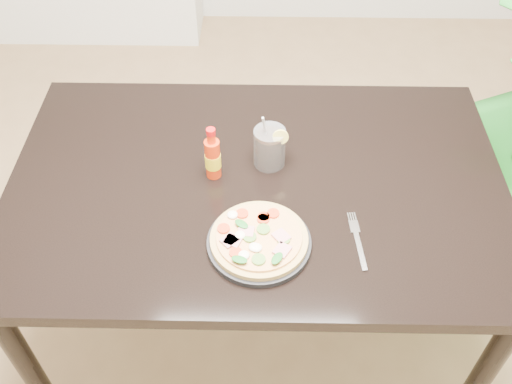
{
  "coord_description": "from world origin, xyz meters",
  "views": [
    {
      "loc": [
        0.3,
        -1.08,
        1.89
      ],
      "look_at": [
        0.28,
        -0.08,
        0.83
      ],
      "focal_mm": 40.0,
      "sensor_mm": 36.0,
      "label": 1
    }
  ],
  "objects_px": {
    "plate": "(259,243)",
    "hot_sauce_bottle": "(213,158)",
    "dining_table": "(257,200)",
    "fork": "(357,239)",
    "pizza": "(258,238)",
    "cola_cup": "(269,148)"
  },
  "relations": [
    {
      "from": "pizza",
      "to": "fork",
      "type": "xyz_separation_m",
      "value": [
        0.25,
        0.02,
        -0.02
      ]
    },
    {
      "from": "pizza",
      "to": "hot_sauce_bottle",
      "type": "relative_size",
      "value": 1.46
    },
    {
      "from": "hot_sauce_bottle",
      "to": "cola_cup",
      "type": "distance_m",
      "value": 0.17
    },
    {
      "from": "plate",
      "to": "cola_cup",
      "type": "bearing_deg",
      "value": 85.31
    },
    {
      "from": "dining_table",
      "to": "hot_sauce_bottle",
      "type": "xyz_separation_m",
      "value": [
        -0.12,
        0.02,
        0.15
      ]
    },
    {
      "from": "fork",
      "to": "cola_cup",
      "type": "bearing_deg",
      "value": 123.63
    },
    {
      "from": "pizza",
      "to": "dining_table",
      "type": "bearing_deg",
      "value": 91.88
    },
    {
      "from": "plate",
      "to": "pizza",
      "type": "xyz_separation_m",
      "value": [
        -0.0,
        -0.0,
        0.02
      ]
    },
    {
      "from": "hot_sauce_bottle",
      "to": "cola_cup",
      "type": "relative_size",
      "value": 0.94
    },
    {
      "from": "dining_table",
      "to": "cola_cup",
      "type": "xyz_separation_m",
      "value": [
        0.03,
        0.07,
        0.14
      ]
    },
    {
      "from": "plate",
      "to": "cola_cup",
      "type": "relative_size",
      "value": 1.47
    },
    {
      "from": "dining_table",
      "to": "fork",
      "type": "relative_size",
      "value": 7.42
    },
    {
      "from": "dining_table",
      "to": "plate",
      "type": "bearing_deg",
      "value": -87.57
    },
    {
      "from": "pizza",
      "to": "cola_cup",
      "type": "xyz_separation_m",
      "value": [
        0.03,
        0.3,
        0.03
      ]
    },
    {
      "from": "cola_cup",
      "to": "fork",
      "type": "distance_m",
      "value": 0.36
    },
    {
      "from": "dining_table",
      "to": "fork",
      "type": "xyz_separation_m",
      "value": [
        0.26,
        -0.21,
        0.09
      ]
    },
    {
      "from": "pizza",
      "to": "hot_sauce_bottle",
      "type": "xyz_separation_m",
      "value": [
        -0.13,
        0.25,
        0.04
      ]
    },
    {
      "from": "plate",
      "to": "hot_sauce_bottle",
      "type": "xyz_separation_m",
      "value": [
        -0.13,
        0.25,
        0.06
      ]
    },
    {
      "from": "dining_table",
      "to": "cola_cup",
      "type": "height_order",
      "value": "cola_cup"
    },
    {
      "from": "pizza",
      "to": "fork",
      "type": "height_order",
      "value": "pizza"
    },
    {
      "from": "pizza",
      "to": "hot_sauce_bottle",
      "type": "height_order",
      "value": "hot_sauce_bottle"
    },
    {
      "from": "dining_table",
      "to": "pizza",
      "type": "height_order",
      "value": "pizza"
    }
  ]
}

